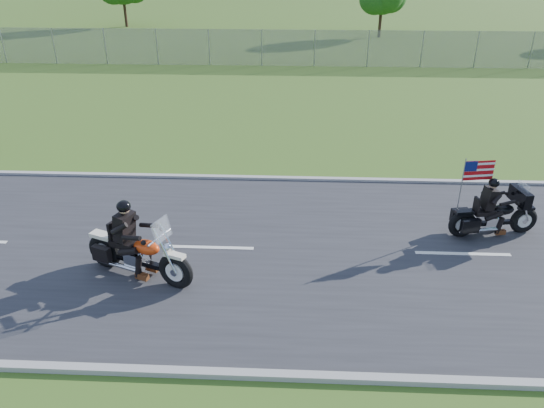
{
  "coord_description": "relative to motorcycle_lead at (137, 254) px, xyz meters",
  "views": [
    {
      "loc": [
        0.05,
        -10.69,
        6.67
      ],
      "look_at": [
        -0.46,
        0.0,
        1.24
      ],
      "focal_mm": 35.0,
      "sensor_mm": 36.0,
      "label": 1
    }
  ],
  "objects": [
    {
      "name": "motorcycle_lead",
      "position": [
        0.0,
        0.0,
        0.0
      ],
      "size": [
        2.58,
        1.33,
        1.82
      ],
      "rotation": [
        0.0,
        0.0,
        -0.39
      ],
      "color": "black",
      "rests_on": "ground"
    },
    {
      "name": "curb_south",
      "position": [
        3.31,
        -2.85,
        -0.52
      ],
      "size": [
        120.0,
        0.18,
        0.12
      ],
      "primitive_type": "cube",
      "color": "#9E9B93",
      "rests_on": "ground"
    },
    {
      "name": "curb_north",
      "position": [
        3.31,
        5.25,
        -0.52
      ],
      "size": [
        120.0,
        0.18,
        0.12
      ],
      "primitive_type": "cube",
      "color": "#9E9B93",
      "rests_on": "ground"
    },
    {
      "name": "road",
      "position": [
        3.31,
        1.2,
        -0.55
      ],
      "size": [
        120.0,
        8.0,
        0.04
      ],
      "primitive_type": "cube",
      "color": "#28282B",
      "rests_on": "ground"
    },
    {
      "name": "motorcycle_follow",
      "position": [
        8.26,
        2.2,
        -0.04
      ],
      "size": [
        2.3,
        0.91,
        1.93
      ],
      "rotation": [
        0.0,
        0.0,
        0.18
      ],
      "color": "black",
      "rests_on": "ground"
    },
    {
      "name": "ground",
      "position": [
        3.31,
        1.2,
        -0.57
      ],
      "size": [
        420.0,
        420.0,
        0.0
      ],
      "primitive_type": "plane",
      "color": "#3B5319",
      "rests_on": "ground"
    },
    {
      "name": "fence",
      "position": [
        -1.69,
        21.2,
        0.43
      ],
      "size": [
        60.0,
        0.03,
        2.0
      ],
      "primitive_type": "cube",
      "color": "gray",
      "rests_on": "ground"
    }
  ]
}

